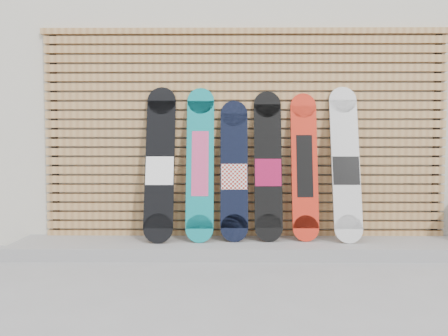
{
  "coord_description": "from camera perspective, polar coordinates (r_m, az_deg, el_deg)",
  "views": [
    {
      "loc": [
        -0.34,
        -3.64,
        1.08
      ],
      "look_at": [
        -0.37,
        0.75,
        0.85
      ],
      "focal_mm": 35.0,
      "sensor_mm": 36.0,
      "label": 1
    }
  ],
  "objects": [
    {
      "name": "concrete_step",
      "position": [
        4.44,
        2.87,
        -10.29
      ],
      "size": [
        4.6,
        0.7,
        0.12
      ],
      "primitive_type": "cube",
      "color": "gray",
      "rests_on": "ground"
    },
    {
      "name": "snowboard_1",
      "position": [
        4.42,
        -3.14,
        0.6
      ],
      "size": [
        0.28,
        0.36,
        1.56
      ],
      "color": "#0D7F84",
      "rests_on": "concrete_step"
    },
    {
      "name": "ground",
      "position": [
        3.81,
        5.64,
        -13.49
      ],
      "size": [
        80.0,
        80.0,
        0.0
      ],
      "primitive_type": "plane",
      "color": "gray",
      "rests_on": "ground"
    },
    {
      "name": "slat_wall",
      "position": [
        4.61,
        2.75,
        4.59
      ],
      "size": [
        4.26,
        0.08,
        2.29
      ],
      "color": "#A87946",
      "rests_on": "ground"
    },
    {
      "name": "snowboard_5",
      "position": [
        4.55,
        15.6,
        0.49
      ],
      "size": [
        0.28,
        0.37,
        1.57
      ],
      "color": "silver",
      "rests_on": "concrete_step"
    },
    {
      "name": "snowboard_4",
      "position": [
        4.51,
        10.47,
        0.25
      ],
      "size": [
        0.26,
        0.29,
        1.5
      ],
      "color": "red",
      "rests_on": "concrete_step"
    },
    {
      "name": "snowboard_2",
      "position": [
        4.43,
        1.33,
        -0.36
      ],
      "size": [
        0.28,
        0.32,
        1.43
      ],
      "color": "black",
      "rests_on": "concrete_step"
    },
    {
      "name": "building",
      "position": [
        7.22,
        7.15,
        8.7
      ],
      "size": [
        12.0,
        5.0,
        3.6
      ],
      "primitive_type": "cube",
      "color": "beige",
      "rests_on": "ground"
    },
    {
      "name": "snowboard_3",
      "position": [
        4.45,
        5.77,
        0.24
      ],
      "size": [
        0.28,
        0.31,
        1.52
      ],
      "color": "black",
      "rests_on": "concrete_step"
    },
    {
      "name": "snowboard_0",
      "position": [
        4.44,
        -8.37,
        0.49
      ],
      "size": [
        0.29,
        0.39,
        1.56
      ],
      "color": "black",
      "rests_on": "concrete_step"
    }
  ]
}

